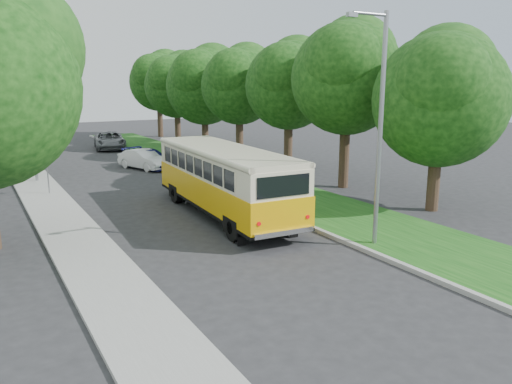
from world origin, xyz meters
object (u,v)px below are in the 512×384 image
lamppost_near (379,124)px  car_blue (149,159)px  vintage_bus (224,182)px  car_white (144,159)px  car_silver (194,182)px  car_grey (110,140)px  lamppost_far (29,111)px

lamppost_near → car_blue: size_ratio=1.80×
vintage_bus → car_white: bearing=90.2°
vintage_bus → car_silver: (0.39, 4.26, -0.78)m
car_silver → car_white: size_ratio=1.11×
car_white → car_grey: 11.44m
lamppost_far → car_blue: (7.38, 1.51, -3.47)m
vintage_bus → car_grey: bearing=90.1°
lamppost_near → lamppost_far: size_ratio=1.07×
vintage_bus → car_blue: vintage_bus is taller
car_silver → car_blue: size_ratio=0.99×
lamppost_far → car_grey: size_ratio=1.41×
lamppost_near → lamppost_far: lamppost_near is taller
lamppost_near → car_grey: 31.49m
lamppost_near → car_grey: lamppost_near is taller
lamppost_near → vintage_bus: size_ratio=0.78×
car_white → car_blue: bearing=1.2°
car_grey → lamppost_near: bearing=-77.3°
lamppost_far → vintage_bus: size_ratio=0.73×
lamppost_near → car_white: 20.27m
vintage_bus → car_blue: 13.74m
lamppost_near → car_blue: lamppost_near is taller
car_blue → car_grey: size_ratio=0.84×
lamppost_near → car_white: bearing=95.7°
vintage_bus → car_white: vintage_bus is taller
vintage_bus → car_silver: bearing=87.9°
lamppost_near → car_white: (-1.99, 19.83, -3.72)m
lamppost_far → vintage_bus: (6.22, -12.15, -2.59)m
lamppost_near → lamppost_far: 20.53m
lamppost_far → car_blue: bearing=11.6°
lamppost_near → car_grey: size_ratio=1.50×
car_blue → car_grey: 11.24m
car_silver → car_blue: bearing=94.3°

